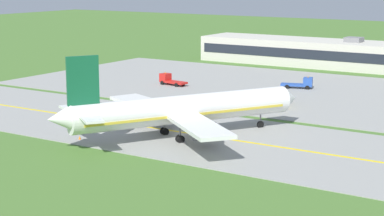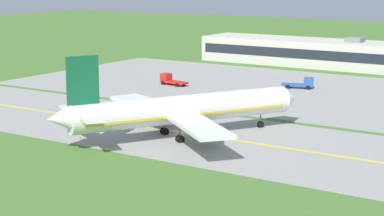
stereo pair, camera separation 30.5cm
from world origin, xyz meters
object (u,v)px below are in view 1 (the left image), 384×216
Objects in this scene: service_truck_baggage at (302,83)px; service_truck_catering at (274,97)px; airplane_lead at (181,110)px; service_truck_fuel at (170,80)px.

service_truck_catering is at bearing -82.00° from service_truck_baggage.
service_truck_fuel is at bearing 126.69° from airplane_lead.
service_truck_catering is at bearing 89.22° from airplane_lead.
service_truck_catering is at bearing -15.51° from service_truck_fuel.
airplane_lead is 46.46m from service_truck_fuel.
airplane_lead is 29.50m from service_truck_catering.
airplane_lead reaches higher than service_truck_baggage.
service_truck_baggage is 27.68m from service_truck_fuel.
service_truck_baggage is 1.07× the size of service_truck_catering.
airplane_lead is 5.35× the size of service_truck_baggage.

